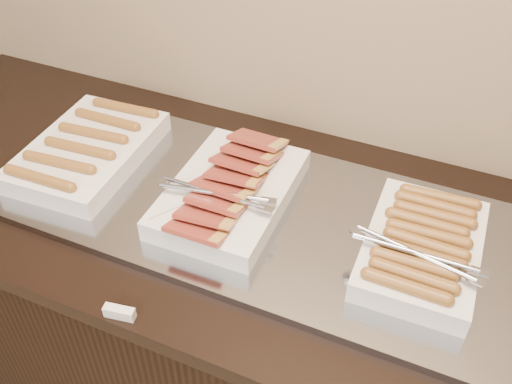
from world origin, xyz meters
TOP-DOWN VIEW (x-y plane):
  - counter at (0.00, 2.13)m, footprint 2.06×0.76m
  - warming_tray at (0.03, 2.13)m, footprint 1.20×0.50m
  - dish_left at (-0.40, 2.13)m, footprint 0.27×0.39m
  - dish_center at (-0.01, 2.13)m, footprint 0.27×0.40m
  - dish_right at (0.42, 2.13)m, footprint 0.27×0.34m
  - label_holder at (-0.07, 1.77)m, footprint 0.06×0.03m

SIDE VIEW (x-z plane):
  - counter at x=0.00m, z-range 0.00..0.90m
  - warming_tray at x=0.03m, z-range 0.90..0.92m
  - label_holder at x=-0.07m, z-range 0.90..0.92m
  - dish_left at x=-0.40m, z-range 0.91..0.98m
  - dish_center at x=-0.01m, z-range 0.91..1.00m
  - dish_right at x=0.42m, z-range 0.91..0.99m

